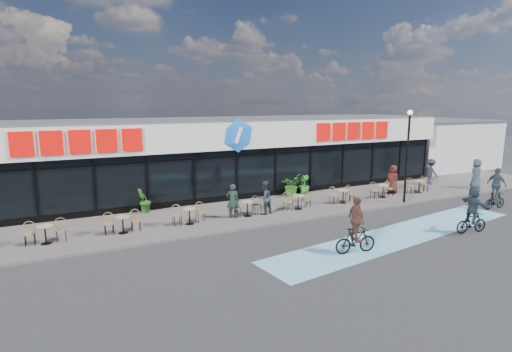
# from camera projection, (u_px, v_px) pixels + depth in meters

# --- Properties ---
(ground) EXTENTS (120.00, 120.00, 0.00)m
(ground) POSITION_uv_depth(u_px,v_px,m) (303.00, 238.00, 16.69)
(ground) COLOR #28282B
(ground) RESTS_ON ground
(sidewalk) EXTENTS (44.00, 5.00, 0.10)m
(sidewalk) POSITION_uv_depth(u_px,v_px,m) (256.00, 211.00, 20.65)
(sidewalk) COLOR #625B57
(sidewalk) RESTS_ON ground
(bike_lane) EXTENTS (14.17, 4.13, 0.01)m
(bike_lane) POSITION_uv_depth(u_px,v_px,m) (401.00, 234.00, 17.11)
(bike_lane) COLOR #6DB1CF
(bike_lane) RESTS_ON ground
(building) EXTENTS (30.60, 6.57, 4.75)m
(building) POSITION_uv_depth(u_px,v_px,m) (218.00, 155.00, 25.02)
(building) COLOR black
(building) RESTS_ON ground
(neighbour_building) EXTENTS (9.20, 7.20, 4.11)m
(neighbour_building) POSITION_uv_depth(u_px,v_px,m) (433.00, 143.00, 34.94)
(neighbour_building) COLOR silver
(neighbour_building) RESTS_ON ground
(lamp_post) EXTENTS (0.28, 0.28, 5.09)m
(lamp_post) POSITION_uv_depth(u_px,v_px,m) (408.00, 148.00, 21.69)
(lamp_post) COLOR black
(lamp_post) RESTS_ON sidewalk
(bistro_set_1) EXTENTS (1.54, 0.62, 0.90)m
(bistro_set_1) POSITION_uv_depth(u_px,v_px,m) (45.00, 232.00, 15.73)
(bistro_set_1) COLOR tan
(bistro_set_1) RESTS_ON sidewalk
(bistro_set_2) EXTENTS (1.54, 0.62, 0.90)m
(bistro_set_2) POSITION_uv_depth(u_px,v_px,m) (122.00, 222.00, 17.00)
(bistro_set_2) COLOR tan
(bistro_set_2) RESTS_ON sidewalk
(bistro_set_3) EXTENTS (1.54, 0.62, 0.90)m
(bistro_set_3) POSITION_uv_depth(u_px,v_px,m) (189.00, 214.00, 18.27)
(bistro_set_3) COLOR tan
(bistro_set_3) RESTS_ON sidewalk
(bistro_set_4) EXTENTS (1.54, 0.62, 0.90)m
(bistro_set_4) POSITION_uv_depth(u_px,v_px,m) (247.00, 207.00, 19.54)
(bistro_set_4) COLOR tan
(bistro_set_4) RESTS_ON sidewalk
(bistro_set_5) EXTENTS (1.54, 0.62, 0.90)m
(bistro_set_5) POSITION_uv_depth(u_px,v_px,m) (297.00, 200.00, 20.82)
(bistro_set_5) COLOR tan
(bistro_set_5) RESTS_ON sidewalk
(bistro_set_6) EXTENTS (1.54, 0.62, 0.90)m
(bistro_set_6) POSITION_uv_depth(u_px,v_px,m) (342.00, 195.00, 22.09)
(bistro_set_6) COLOR tan
(bistro_set_6) RESTS_ON sidewalk
(bistro_set_7) EXTENTS (1.54, 0.62, 0.90)m
(bistro_set_7) POSITION_uv_depth(u_px,v_px,m) (382.00, 190.00, 23.36)
(bistro_set_7) COLOR tan
(bistro_set_7) RESTS_ON sidewalk
(bistro_set_8) EXTENTS (1.54, 0.62, 0.90)m
(bistro_set_8) POSITION_uv_depth(u_px,v_px,m) (418.00, 185.00, 24.63)
(bistro_set_8) COLOR tan
(bistro_set_8) RESTS_ON sidewalk
(potted_plant_left) EXTENTS (0.89, 0.85, 1.26)m
(potted_plant_left) POSITION_uv_depth(u_px,v_px,m) (144.00, 201.00, 20.02)
(potted_plant_left) COLOR #29601B
(potted_plant_left) RESTS_ON sidewalk
(potted_plant_mid) EXTENTS (1.56, 1.53, 1.31)m
(potted_plant_mid) POSITION_uv_depth(u_px,v_px,m) (291.00, 185.00, 23.77)
(potted_plant_mid) COLOR #2D631C
(potted_plant_mid) RESTS_ON sidewalk
(potted_plant_right) EXTENTS (0.83, 0.83, 1.15)m
(potted_plant_right) POSITION_uv_depth(u_px,v_px,m) (304.00, 184.00, 24.28)
(potted_plant_right) COLOR #286C1E
(potted_plant_right) RESTS_ON sidewalk
(patron_left) EXTENTS (0.71, 0.59, 1.66)m
(patron_left) POSITION_uv_depth(u_px,v_px,m) (233.00, 201.00, 19.13)
(patron_left) COLOR black
(patron_left) RESTS_ON sidewalk
(patron_right) EXTENTS (0.94, 0.81, 1.67)m
(patron_right) POSITION_uv_depth(u_px,v_px,m) (265.00, 198.00, 19.76)
(patron_right) COLOR #27333D
(patron_right) RESTS_ON sidewalk
(pedestrian_a) EXTENTS (0.62, 0.90, 1.76)m
(pedestrian_a) POSITION_uv_depth(u_px,v_px,m) (393.00, 179.00, 24.25)
(pedestrian_a) COLOR #3D1715
(pedestrian_a) RESTS_ON sidewalk
(pedestrian_b) EXTENTS (0.76, 1.18, 1.73)m
(pedestrian_b) POSITION_uv_depth(u_px,v_px,m) (431.00, 172.00, 27.01)
(pedestrian_b) COLOR #21232A
(pedestrian_b) RESTS_ON sidewalk
(pedestrian_c) EXTENTS (1.11, 1.03, 1.91)m
(pedestrian_c) POSITION_uv_depth(u_px,v_px,m) (476.00, 174.00, 25.77)
(pedestrian_c) COLOR #2F3D49
(pedestrian_c) RESTS_ON sidewalk
(cyclist_a) EXTENTS (1.60, 1.56, 2.07)m
(cyclist_a) POSITION_uv_depth(u_px,v_px,m) (473.00, 211.00, 17.15)
(cyclist_a) COLOR black
(cyclist_a) RESTS_ON ground
(cyclist_b) EXTENTS (1.54, 1.06, 2.23)m
(cyclist_b) POSITION_uv_depth(u_px,v_px,m) (496.00, 191.00, 21.02)
(cyclist_b) COLOR black
(cyclist_b) RESTS_ON ground
(cyclist_c) EXTENTS (1.71, 1.06, 2.17)m
(cyclist_c) POSITION_uv_depth(u_px,v_px,m) (356.00, 230.00, 14.86)
(cyclist_c) COLOR black
(cyclist_c) RESTS_ON ground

